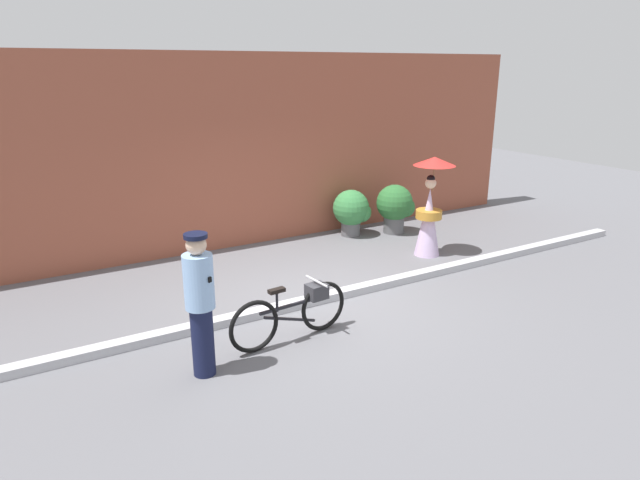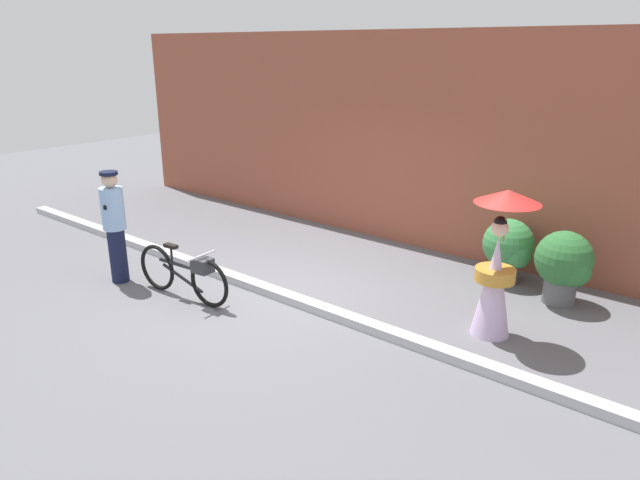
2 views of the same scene
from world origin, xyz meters
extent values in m
plane|color=slate|center=(0.00, 0.00, 0.00)|extent=(30.00, 30.00, 0.00)
cube|color=brown|center=(0.00, 3.43, 1.86)|extent=(14.00, 0.40, 3.72)
cube|color=#B2B2B7|center=(0.00, 0.00, 0.06)|extent=(14.00, 0.20, 0.12)
torus|color=black|center=(-0.41, -0.82, 0.35)|extent=(0.70, 0.12, 0.70)
torus|color=black|center=(-1.47, -0.91, 0.35)|extent=(0.70, 0.12, 0.70)
cube|color=black|center=(-0.94, -0.86, 0.50)|extent=(0.89, 0.11, 0.04)
cube|color=black|center=(-0.94, -0.86, 0.30)|extent=(0.78, 0.10, 0.28)
cylinder|color=black|center=(-1.13, -0.88, 0.61)|extent=(0.03, 0.03, 0.29)
cube|color=black|center=(-1.13, -0.88, 0.75)|extent=(0.23, 0.11, 0.05)
cylinder|color=silver|center=(-0.52, -0.83, 0.74)|extent=(0.07, 0.48, 0.03)
cube|color=#333338|center=(-0.52, -0.83, 0.59)|extent=(0.28, 0.24, 0.20)
cylinder|color=#141938|center=(-2.20, -1.09, 0.42)|extent=(0.26, 0.26, 0.84)
cylinder|color=#8CB2E0|center=(-2.20, -1.09, 1.16)|extent=(0.34, 0.34, 0.63)
sphere|color=#D8B293|center=(-2.20, -1.09, 1.59)|extent=(0.23, 0.23, 0.23)
cylinder|color=black|center=(-2.20, -1.09, 1.69)|extent=(0.26, 0.26, 0.05)
cube|color=black|center=(-2.20, -1.09, 1.22)|extent=(0.20, 0.36, 0.06)
cone|color=silver|center=(2.92, 0.90, 0.64)|extent=(0.48, 0.48, 1.29)
cylinder|color=#C1842D|center=(2.92, 0.90, 0.80)|extent=(0.49, 0.49, 0.16)
sphere|color=beige|center=(2.92, 0.90, 1.39)|extent=(0.21, 0.21, 0.21)
sphere|color=black|center=(2.92, 0.90, 1.47)|extent=(0.16, 0.16, 0.16)
cylinder|color=olive|center=(2.98, 0.90, 1.52)|extent=(0.02, 0.02, 0.55)
cone|color=red|center=(2.98, 0.90, 1.79)|extent=(0.77, 0.77, 0.16)
cylinder|color=#59595B|center=(3.28, 2.40, 0.17)|extent=(0.44, 0.44, 0.35)
sphere|color=#2D6B33|center=(3.28, 2.40, 0.66)|extent=(0.78, 0.78, 0.78)
sphere|color=#2D6B33|center=(3.48, 2.28, 0.56)|extent=(0.43, 0.43, 0.43)
cylinder|color=#59595B|center=(2.37, 2.70, 0.15)|extent=(0.41, 0.41, 0.29)
sphere|color=#387F42|center=(2.37, 2.70, 0.60)|extent=(0.76, 0.76, 0.76)
sphere|color=#387F42|center=(2.56, 2.59, 0.50)|extent=(0.42, 0.42, 0.42)
camera|label=1|loc=(-3.96, -6.75, 3.46)|focal=31.22mm
camera|label=2|loc=(5.43, -5.52, 3.46)|focal=32.48mm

